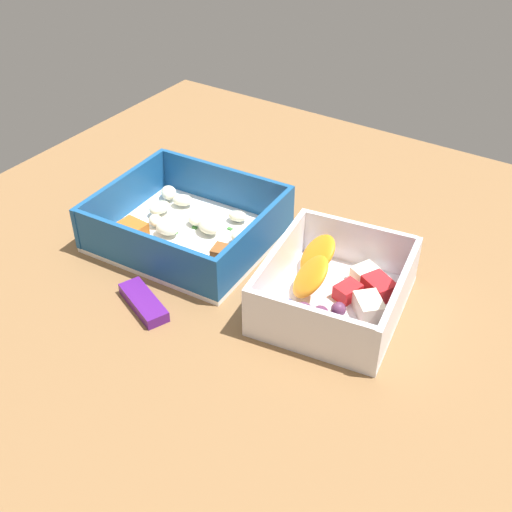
% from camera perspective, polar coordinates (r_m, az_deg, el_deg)
% --- Properties ---
extents(table_surface, '(0.80, 0.80, 0.02)m').
position_cam_1_polar(table_surface, '(0.72, -0.91, -1.49)').
color(table_surface, brown).
rests_on(table_surface, ground).
extents(pasta_container, '(0.20, 0.18, 0.06)m').
position_cam_1_polar(pasta_container, '(0.75, -6.19, 2.60)').
color(pasta_container, white).
rests_on(pasta_container, table_surface).
extents(fruit_bowl, '(0.16, 0.17, 0.06)m').
position_cam_1_polar(fruit_bowl, '(0.65, 6.96, -3.15)').
color(fruit_bowl, white).
rests_on(fruit_bowl, table_surface).
extents(candy_bar, '(0.07, 0.05, 0.01)m').
position_cam_1_polar(candy_bar, '(0.67, -10.03, -4.11)').
color(candy_bar, '#51197A').
rests_on(candy_bar, table_surface).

